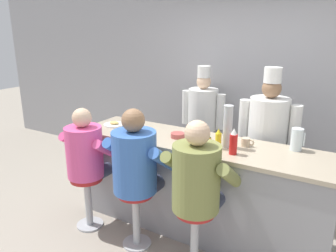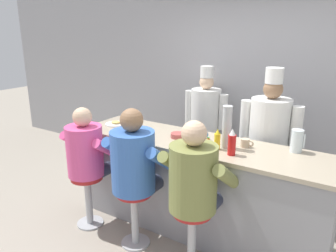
% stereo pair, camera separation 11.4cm
% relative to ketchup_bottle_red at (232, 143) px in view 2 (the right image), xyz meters
% --- Properties ---
extents(ground_plane, '(20.00, 20.00, 0.00)m').
position_rel_ketchup_bottle_red_xyz_m(ground_plane, '(-0.44, -0.19, -1.13)').
color(ground_plane, '#9E9384').
extents(wall_back, '(10.00, 0.06, 2.70)m').
position_rel_ketchup_bottle_red_xyz_m(wall_back, '(-0.44, 1.67, 0.22)').
color(wall_back, '#99999E').
rests_on(wall_back, ground_plane).
extents(diner_counter, '(2.77, 0.72, 1.02)m').
position_rel_ketchup_bottle_red_xyz_m(diner_counter, '(-0.44, 0.17, -0.62)').
color(diner_counter, gray).
rests_on(diner_counter, ground_plane).
extents(ketchup_bottle_red, '(0.07, 0.07, 0.25)m').
position_rel_ketchup_bottle_red_xyz_m(ketchup_bottle_red, '(0.00, 0.00, 0.00)').
color(ketchup_bottle_red, red).
rests_on(ketchup_bottle_red, diner_counter).
extents(mustard_bottle_yellow, '(0.06, 0.06, 0.20)m').
position_rel_ketchup_bottle_red_xyz_m(mustard_bottle_yellow, '(-0.17, 0.06, -0.02)').
color(mustard_bottle_yellow, yellow).
rests_on(mustard_bottle_yellow, diner_counter).
extents(hot_sauce_bottle_orange, '(0.03, 0.03, 0.15)m').
position_rel_ketchup_bottle_red_xyz_m(hot_sauce_bottle_orange, '(-0.22, -0.05, -0.05)').
color(hot_sauce_bottle_orange, orange).
rests_on(hot_sauce_bottle_orange, diner_counter).
extents(water_pitcher_clear, '(0.13, 0.11, 0.22)m').
position_rel_ketchup_bottle_red_xyz_m(water_pitcher_clear, '(0.48, 0.41, -0.01)').
color(water_pitcher_clear, silver).
rests_on(water_pitcher_clear, diner_counter).
extents(breakfast_plate, '(0.25, 0.25, 0.05)m').
position_rel_ketchup_bottle_red_xyz_m(breakfast_plate, '(-1.56, 0.17, -0.10)').
color(breakfast_plate, white).
rests_on(breakfast_plate, diner_counter).
extents(cereal_bowl, '(0.15, 0.15, 0.05)m').
position_rel_ketchup_bottle_red_xyz_m(cereal_bowl, '(-0.68, 0.16, -0.09)').
color(cereal_bowl, '#B24C47').
rests_on(cereal_bowl, diner_counter).
extents(coffee_mug_tan, '(0.13, 0.09, 0.08)m').
position_rel_ketchup_bottle_red_xyz_m(coffee_mug_tan, '(0.04, 0.27, -0.07)').
color(coffee_mug_tan, beige).
rests_on(coffee_mug_tan, diner_counter).
extents(coffee_mug_blue, '(0.14, 0.09, 0.10)m').
position_rel_ketchup_bottle_red_xyz_m(coffee_mug_blue, '(-0.46, 0.27, -0.07)').
color(coffee_mug_blue, '#4C7AB2').
rests_on(coffee_mug_blue, diner_counter).
extents(cup_stack_steel, '(0.10, 0.10, 0.42)m').
position_rel_ketchup_bottle_red_xyz_m(cup_stack_steel, '(-0.12, 0.15, 0.09)').
color(cup_stack_steel, '#B7BABF').
rests_on(cup_stack_steel, diner_counter).
extents(diner_seated_pink, '(0.59, 0.58, 1.36)m').
position_rel_ketchup_bottle_red_xyz_m(diner_seated_pink, '(-1.47, -0.40, -0.29)').
color(diner_seated_pink, '#B2B5BA').
rests_on(diner_seated_pink, ground_plane).
extents(diner_seated_blue, '(0.65, 0.64, 1.44)m').
position_rel_ketchup_bottle_red_xyz_m(diner_seated_blue, '(-0.82, -0.39, -0.26)').
color(diner_seated_blue, '#B2B5BA').
rests_on(diner_seated_blue, ground_plane).
extents(diner_seated_olive, '(0.63, 0.63, 1.42)m').
position_rel_ketchup_bottle_red_xyz_m(diner_seated_olive, '(-0.16, -0.39, -0.27)').
color(diner_seated_olive, '#B2B5BA').
rests_on(diner_seated_olive, ground_plane).
extents(cook_in_whites_near, '(0.65, 0.41, 1.65)m').
position_rel_ketchup_bottle_red_xyz_m(cook_in_whites_near, '(-0.93, 1.34, -0.22)').
color(cook_in_whites_near, '#232328').
rests_on(cook_in_whites_near, ground_plane).
extents(cook_in_whites_far, '(0.68, 0.44, 1.75)m').
position_rel_ketchup_bottle_red_xyz_m(cook_in_whites_far, '(0.11, 0.82, -0.17)').
color(cook_in_whites_far, '#232328').
rests_on(cook_in_whites_far, ground_plane).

